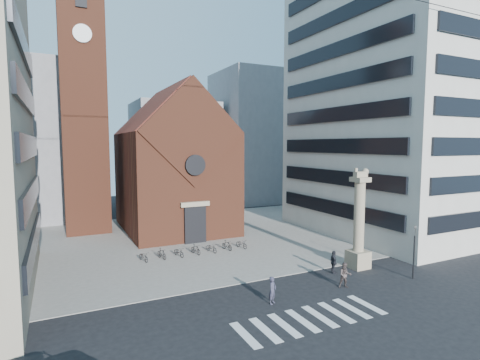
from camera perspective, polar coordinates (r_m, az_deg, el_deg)
name	(u,v)px	position (r m, az deg, el deg)	size (l,w,h in m)	color
ground	(278,302)	(26.86, 5.76, -17.97)	(120.00, 120.00, 0.00)	black
piazza	(189,239)	(43.32, -7.76, -8.84)	(46.00, 30.00, 0.05)	#9C958D
zebra_crossing	(311,318)	(24.89, 10.78, -20.00)	(10.20, 3.20, 0.01)	white
church	(173,166)	(47.84, -10.16, 2.13)	(12.00, 16.65, 18.00)	brown
campanile	(83,102)	(49.26, -22.76, 10.92)	(5.50, 5.50, 31.20)	brown
building_right	(396,100)	(49.86, 22.67, 11.16)	(18.00, 22.00, 32.00)	beige
bg_block_left	(1,142)	(61.30, -32.67, 4.89)	(16.00, 14.00, 22.00)	gray
bg_block_mid	(175,154)	(68.63, -9.93, 3.95)	(14.00, 12.00, 18.00)	gray
bg_block_right	(260,138)	(72.04, 3.11, 6.48)	(16.00, 14.00, 24.00)	gray
lion_column	(359,229)	(34.00, 17.66, -7.06)	(1.63, 1.60, 8.68)	gray
traffic_light	(414,251)	(33.09, 25.00, -9.74)	(0.13, 0.16, 4.30)	black
pedestrian_0	(273,290)	(26.19, 4.98, -16.39)	(0.68, 0.44, 1.86)	#323144
pedestrian_1	(345,275)	(29.81, 15.71, -13.78)	(0.93, 0.72, 1.90)	#4D403E
pedestrian_2	(334,262)	(32.59, 14.08, -12.05)	(1.13, 0.47, 1.92)	#24252B
scooter_0	(144,257)	(35.86, -14.47, -11.23)	(0.58, 1.65, 0.87)	black
scooter_1	(162,254)	(36.19, -11.85, -10.94)	(0.45, 1.60, 0.96)	black
scooter_2	(179,252)	(36.63, -9.29, -10.77)	(0.58, 1.65, 0.87)	black
scooter_3	(196,249)	(37.10, -6.79, -10.45)	(0.45, 1.60, 0.96)	black
scooter_4	(212,248)	(37.67, -4.36, -10.26)	(0.58, 1.65, 0.87)	black
scooter_5	(227,245)	(38.28, -2.02, -9.92)	(0.45, 1.60, 0.96)	black
scooter_6	(242,244)	(38.97, 0.24, -9.71)	(0.58, 1.65, 0.87)	black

